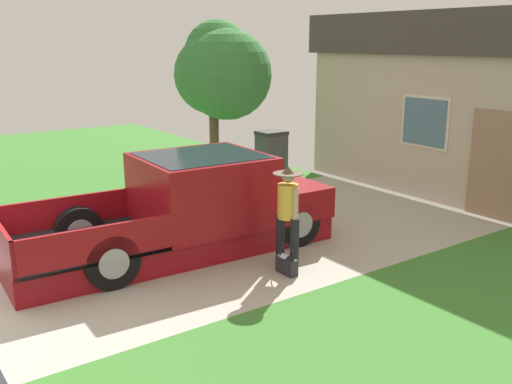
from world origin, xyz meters
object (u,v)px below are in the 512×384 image
object	(u,v)px
wheeled_trash_bin	(271,150)
handbag	(287,264)
pickup_truck	(196,208)
front_yard_tree	(221,71)
person_with_hat	(288,209)

from	to	relation	value
wheeled_trash_bin	handbag	bearing A→B (deg)	-35.05
pickup_truck	front_yard_tree	xyz separation A→B (m)	(-4.72, 3.50, 1.96)
pickup_truck	front_yard_tree	bearing A→B (deg)	146.30
person_with_hat	front_yard_tree	world-z (taller)	front_yard_tree
handbag	person_with_hat	bearing A→B (deg)	140.86
pickup_truck	wheeled_trash_bin	bearing A→B (deg)	133.62
person_with_hat	wheeled_trash_bin	size ratio (longest dim) A/B	1.44
front_yard_tree	handbag	bearing A→B (deg)	-24.44
person_with_hat	wheeled_trash_bin	bearing A→B (deg)	-34.99
person_with_hat	handbag	size ratio (longest dim) A/B	3.35
handbag	pickup_truck	bearing A→B (deg)	-162.71
handbag	wheeled_trash_bin	size ratio (longest dim) A/B	0.43
pickup_truck	handbag	bearing A→B (deg)	20.11
handbag	wheeled_trash_bin	world-z (taller)	wheeled_trash_bin
pickup_truck	person_with_hat	size ratio (longest dim) A/B	3.38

